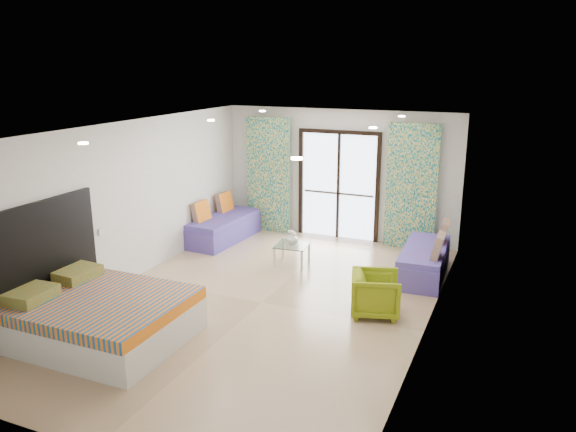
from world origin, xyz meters
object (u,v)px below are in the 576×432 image
at_px(daybed_right, 425,260).
at_px(daybed_left, 223,227).
at_px(coffee_table, 292,247).
at_px(armchair, 376,292).
at_px(bed, 100,317).

bearing_deg(daybed_right, daybed_left, 172.31).
bearing_deg(daybed_left, coffee_table, -19.01).
height_order(daybed_left, armchair, daybed_left).
distance_m(bed, daybed_left, 4.50).
bearing_deg(daybed_right, armchair, -104.54).
bearing_deg(armchair, daybed_left, 43.10).
bearing_deg(armchair, coffee_table, 36.50).
distance_m(coffee_table, armchair, 2.44).
height_order(bed, daybed_left, daybed_left).
distance_m(daybed_left, coffee_table, 2.04).
relative_size(bed, armchair, 3.09).
relative_size(bed, coffee_table, 3.24).
bearing_deg(coffee_table, daybed_left, 157.61).
bearing_deg(daybed_right, coffee_table, -172.89).
xyz_separation_m(coffee_table, armchair, (1.95, -1.47, 0.01)).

